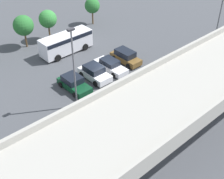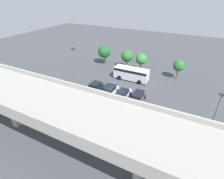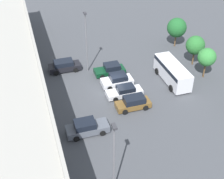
{
  "view_description": "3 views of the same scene",
  "coord_description": "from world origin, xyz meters",
  "px_view_note": "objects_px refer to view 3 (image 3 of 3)",
  "views": [
    {
      "loc": [
        20.75,
        23.89,
        20.84
      ],
      "look_at": [
        1.94,
        3.06,
        0.73
      ],
      "focal_mm": 50.0,
      "sensor_mm": 36.0,
      "label": 1
    },
    {
      "loc": [
        -11.91,
        23.71,
        17.18
      ],
      "look_at": [
        -0.01,
        0.5,
        2.09
      ],
      "focal_mm": 28.0,
      "sensor_mm": 36.0,
      "label": 2
    },
    {
      "loc": [
        -32.6,
        10.58,
        24.18
      ],
      "look_at": [
        -1.6,
        0.82,
        1.47
      ],
      "focal_mm": 50.0,
      "sensor_mm": 36.0,
      "label": 3
    }
  ],
  "objects_px": {
    "parked_car_1": "(133,103)",
    "parked_car_4": "(110,69)",
    "parked_car_0": "(87,128)",
    "parked_car_3": "(117,80)",
    "tree_front_right": "(195,45)",
    "shuttle_bus": "(172,71)",
    "lamp_post_mid_lot": "(86,39)",
    "tree_front_far_right": "(177,28)",
    "parked_car_2": "(125,91)",
    "parked_car_5": "(64,66)",
    "tree_front_centre": "(207,57)",
    "lamp_post_near_aisle": "(114,154)"
  },
  "relations": [
    {
      "from": "tree_front_centre",
      "to": "parked_car_2",
      "type": "bearing_deg",
      "value": 94.34
    },
    {
      "from": "shuttle_bus",
      "to": "tree_front_far_right",
      "type": "height_order",
      "value": "tree_front_far_right"
    },
    {
      "from": "tree_front_centre",
      "to": "tree_front_right",
      "type": "distance_m",
      "value": 3.7
    },
    {
      "from": "parked_car_1",
      "to": "parked_car_4",
      "type": "height_order",
      "value": "parked_car_1"
    },
    {
      "from": "parked_car_0",
      "to": "parked_car_5",
      "type": "xyz_separation_m",
      "value": [
        14.12,
        -0.03,
        0.03
      ]
    },
    {
      "from": "parked_car_0",
      "to": "lamp_post_mid_lot",
      "type": "distance_m",
      "value": 14.13
    },
    {
      "from": "parked_car_3",
      "to": "lamp_post_mid_lot",
      "type": "xyz_separation_m",
      "value": [
        4.88,
        2.98,
        4.41
      ]
    },
    {
      "from": "parked_car_2",
      "to": "parked_car_4",
      "type": "height_order",
      "value": "parked_car_4"
    },
    {
      "from": "tree_front_right",
      "to": "lamp_post_mid_lot",
      "type": "bearing_deg",
      "value": 79.47
    },
    {
      "from": "parked_car_5",
      "to": "lamp_post_mid_lot",
      "type": "distance_m",
      "value": 5.59
    },
    {
      "from": "lamp_post_near_aisle",
      "to": "tree_front_centre",
      "type": "height_order",
      "value": "lamp_post_near_aisle"
    },
    {
      "from": "parked_car_5",
      "to": "parked_car_2",
      "type": "bearing_deg",
      "value": -53.68
    },
    {
      "from": "parked_car_1",
      "to": "lamp_post_mid_lot",
      "type": "height_order",
      "value": "lamp_post_mid_lot"
    },
    {
      "from": "parked_car_0",
      "to": "parked_car_3",
      "type": "xyz_separation_m",
      "value": [
        8.13,
        -6.27,
        0.01
      ]
    },
    {
      "from": "parked_car_4",
      "to": "tree_front_centre",
      "type": "height_order",
      "value": "tree_front_centre"
    },
    {
      "from": "parked_car_4",
      "to": "shuttle_bus",
      "type": "relative_size",
      "value": 0.6
    },
    {
      "from": "parked_car_0",
      "to": "tree_front_right",
      "type": "bearing_deg",
      "value": 27.93
    },
    {
      "from": "parked_car_5",
      "to": "tree_front_centre",
      "type": "xyz_separation_m",
      "value": [
        -7.73,
        -18.67,
        2.41
      ]
    },
    {
      "from": "lamp_post_mid_lot",
      "to": "tree_front_centre",
      "type": "bearing_deg",
      "value": -113.23
    },
    {
      "from": "lamp_post_mid_lot",
      "to": "tree_front_centre",
      "type": "xyz_separation_m",
      "value": [
        -6.61,
        -15.41,
        -1.99
      ]
    },
    {
      "from": "tree_front_centre",
      "to": "parked_car_3",
      "type": "bearing_deg",
      "value": 82.08
    },
    {
      "from": "parked_car_4",
      "to": "lamp_post_mid_lot",
      "type": "relative_size",
      "value": 0.49
    },
    {
      "from": "lamp_post_mid_lot",
      "to": "tree_front_far_right",
      "type": "distance_m",
      "value": 16.37
    },
    {
      "from": "parked_car_1",
      "to": "parked_car_4",
      "type": "relative_size",
      "value": 0.99
    },
    {
      "from": "parked_car_2",
      "to": "parked_car_3",
      "type": "relative_size",
      "value": 1.11
    },
    {
      "from": "parked_car_2",
      "to": "lamp_post_near_aisle",
      "type": "bearing_deg",
      "value": 66.81
    },
    {
      "from": "parked_car_1",
      "to": "parked_car_5",
      "type": "xyz_separation_m",
      "value": [
        11.44,
        6.53,
        0.01
      ]
    },
    {
      "from": "parked_car_1",
      "to": "lamp_post_mid_lot",
      "type": "bearing_deg",
      "value": -72.44
    },
    {
      "from": "parked_car_0",
      "to": "shuttle_bus",
      "type": "xyz_separation_m",
      "value": [
        6.82,
        -13.86,
        0.8
      ]
    },
    {
      "from": "parked_car_5",
      "to": "tree_front_right",
      "type": "bearing_deg",
      "value": -12.0
    },
    {
      "from": "parked_car_0",
      "to": "parked_car_5",
      "type": "distance_m",
      "value": 14.12
    },
    {
      "from": "parked_car_3",
      "to": "parked_car_0",
      "type": "bearing_deg",
      "value": 52.34
    },
    {
      "from": "parked_car_1",
      "to": "shuttle_bus",
      "type": "distance_m",
      "value": 8.42
    },
    {
      "from": "lamp_post_mid_lot",
      "to": "tree_front_far_right",
      "type": "height_order",
      "value": "lamp_post_mid_lot"
    },
    {
      "from": "tree_front_right",
      "to": "lamp_post_near_aisle",
      "type": "bearing_deg",
      "value": 134.69
    },
    {
      "from": "parked_car_5",
      "to": "lamp_post_mid_lot",
      "type": "relative_size",
      "value": 0.51
    },
    {
      "from": "parked_car_1",
      "to": "tree_front_far_right",
      "type": "height_order",
      "value": "tree_front_far_right"
    },
    {
      "from": "lamp_post_mid_lot",
      "to": "tree_front_centre",
      "type": "distance_m",
      "value": 16.89
    },
    {
      "from": "parked_car_2",
      "to": "lamp_post_near_aisle",
      "type": "xyz_separation_m",
      "value": [
        -13.66,
        5.85,
        3.94
      ]
    },
    {
      "from": "parked_car_1",
      "to": "parked_car_3",
      "type": "height_order",
      "value": "parked_car_3"
    },
    {
      "from": "parked_car_2",
      "to": "parked_car_5",
      "type": "xyz_separation_m",
      "value": [
        8.66,
        6.37,
        0.13
      ]
    },
    {
      "from": "parked_car_5",
      "to": "lamp_post_near_aisle",
      "type": "xyz_separation_m",
      "value": [
        -22.32,
        -0.52,
        3.81
      ]
    },
    {
      "from": "parked_car_2",
      "to": "tree_front_centre",
      "type": "bearing_deg",
      "value": -175.66
    },
    {
      "from": "parked_car_3",
      "to": "shuttle_bus",
      "type": "distance_m",
      "value": 7.74
    },
    {
      "from": "lamp_post_mid_lot",
      "to": "tree_front_far_right",
      "type": "relative_size",
      "value": 1.82
    },
    {
      "from": "lamp_post_mid_lot",
      "to": "lamp_post_near_aisle",
      "type": "bearing_deg",
      "value": 172.62
    },
    {
      "from": "parked_car_0",
      "to": "shuttle_bus",
      "type": "bearing_deg",
      "value": 26.21
    },
    {
      "from": "parked_car_3",
      "to": "parked_car_4",
      "type": "relative_size",
      "value": 0.98
    },
    {
      "from": "parked_car_3",
      "to": "parked_car_5",
      "type": "bearing_deg",
      "value": -43.84
    },
    {
      "from": "parked_car_5",
      "to": "tree_front_centre",
      "type": "height_order",
      "value": "tree_front_centre"
    }
  ]
}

